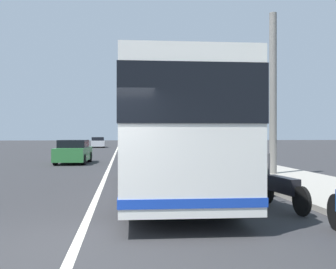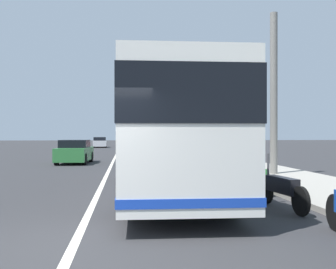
{
  "view_description": "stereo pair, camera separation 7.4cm",
  "coord_description": "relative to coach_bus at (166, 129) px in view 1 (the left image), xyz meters",
  "views": [
    {
      "loc": [
        -6.13,
        -0.74,
        1.74
      ],
      "look_at": [
        6.22,
        -2.13,
        1.74
      ],
      "focal_mm": 42.37,
      "sensor_mm": 36.0,
      "label": 1
    },
    {
      "loc": [
        -6.14,
        -0.81,
        1.74
      ],
      "look_at": [
        6.22,
        -2.13,
        1.74
      ],
      "focal_mm": 42.37,
      "sensor_mm": 36.0,
      "label": 2
    }
  ],
  "objects": [
    {
      "name": "coach_bus",
      "position": [
        0.0,
        0.0,
        0.0
      ],
      "size": [
        11.06,
        2.8,
        3.27
      ],
      "rotation": [
        0.0,
        0.0,
        -0.02
      ],
      "color": "silver",
      "rests_on": "ground"
    },
    {
      "name": "car_ahead_same_lane",
      "position": [
        41.69,
        4.69,
        -1.25
      ],
      "size": [
        4.73,
        2.03,
        1.37
      ],
      "rotation": [
        0.0,
        0.0,
        3.21
      ],
      "color": "silver",
      "rests_on": "ground"
    },
    {
      "name": "utility_pole",
      "position": [
        3.72,
        -4.8,
        1.45
      ],
      "size": [
        0.3,
        0.3,
        6.72
      ],
      "primitive_type": "cylinder",
      "color": "slate",
      "rests_on": "ground"
    },
    {
      "name": "car_far_distant",
      "position": [
        42.4,
        -0.47,
        -1.21
      ],
      "size": [
        4.04,
        2.06,
        1.47
      ],
      "rotation": [
        0.0,
        0.0,
        0.07
      ],
      "color": "red",
      "rests_on": "ground"
    },
    {
      "name": "lane_divider_line",
      "position": [
        4.23,
        2.03,
        -1.9
      ],
      "size": [
        110.0,
        0.16,
        0.01
      ],
      "primitive_type": "cube",
      "color": "silver",
      "rests_on": "ground"
    },
    {
      "name": "motorcycle_mid_row",
      "position": [
        -0.34,
        -2.7,
        -1.44
      ],
      "size": [
        2.15,
        0.24,
        1.25
      ],
      "rotation": [
        0.0,
        0.0,
        0.0
      ],
      "color": "black",
      "rests_on": "ground"
    },
    {
      "name": "sidewalk_curb",
      "position": [
        4.23,
        -4.84,
        -1.83
      ],
      "size": [
        110.0,
        3.6,
        0.14
      ],
      "primitive_type": "cube",
      "color": "#9E998E",
      "rests_on": "ground"
    },
    {
      "name": "ground_plane",
      "position": [
        -5.77,
        2.03,
        -1.9
      ],
      "size": [
        220.0,
        220.0,
        0.0
      ],
      "primitive_type": "plane",
      "color": "#2D2D30"
    },
    {
      "name": "car_behind_bus",
      "position": [
        20.38,
        0.41,
        -1.2
      ],
      "size": [
        4.1,
        1.97,
        1.49
      ],
      "rotation": [
        0.0,
        0.0,
        -0.02
      ],
      "color": "gray",
      "rests_on": "ground"
    },
    {
      "name": "car_side_street",
      "position": [
        12.32,
        4.26,
        -1.23
      ],
      "size": [
        4.15,
        1.94,
        1.41
      ],
      "rotation": [
        0.0,
        0.0,
        3.1
      ],
      "color": "#2D7238",
      "rests_on": "ground"
    },
    {
      "name": "motorcycle_by_tree",
      "position": [
        -3.05,
        -2.39,
        -1.43
      ],
      "size": [
        2.19,
        0.39,
        1.27
      ],
      "rotation": [
        0.0,
        0.0,
        0.13
      ],
      "color": "black",
      "rests_on": "ground"
    }
  ]
}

